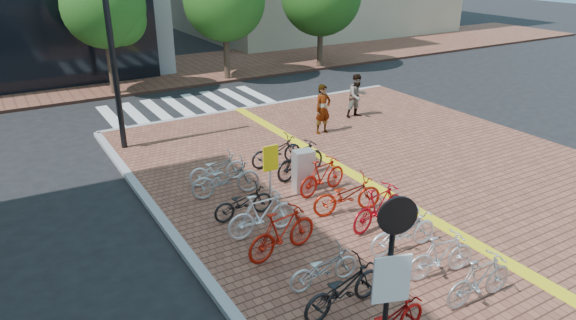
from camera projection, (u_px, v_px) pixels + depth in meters
ground at (384, 255)px, 12.03m from camera, size 120.00×120.00×0.00m
kerb_north at (259, 107)px, 22.94m from camera, size 14.00×0.25×0.15m
far_sidewalk at (136, 75)px, 28.66m from camera, size 70.00×8.00×0.15m
crosswalk at (190, 106)px, 23.37m from camera, size 7.50×4.00×0.01m
street_trees at (243, 1)px, 26.70m from camera, size 16.20×4.60×6.35m
bike_1 at (343, 288)px, 9.81m from camera, size 1.96×0.86×1.00m
bike_2 at (324, 268)px, 10.57m from camera, size 1.64×0.65×0.85m
bike_3 at (282, 232)px, 11.59m from camera, size 1.98×0.84×1.15m
bike_4 at (262, 214)px, 12.41m from camera, size 1.87×0.56×1.12m
bike_5 at (243, 202)px, 13.27m from camera, size 1.66×0.59×0.87m
bike_6 at (226, 179)px, 14.41m from camera, size 2.07×1.01×1.04m
bike_7 at (217, 168)px, 15.25m from camera, size 1.76×0.68×0.91m
bike_8 at (480, 279)px, 10.04m from camera, size 1.72×0.56×1.02m
bike_9 at (441, 255)px, 10.85m from camera, size 1.72×0.71×1.00m
bike_10 at (403, 232)px, 11.78m from camera, size 1.89×0.73×0.98m
bike_11 at (378, 207)px, 12.76m from camera, size 1.92×0.86×1.11m
bike_12 at (347, 195)px, 13.47m from camera, size 2.03×1.02×1.02m
bike_13 at (322, 176)px, 14.58m from camera, size 1.80×0.80×1.04m
bike_14 at (301, 160)px, 15.57m from camera, size 1.94×0.88×1.13m
bike_15 at (276, 151)px, 16.47m from camera, size 1.83×0.68×0.95m
pedestrian_a at (323, 109)px, 19.18m from camera, size 0.70×0.48×1.87m
pedestrian_b at (357, 96)px, 21.05m from camera, size 0.89×0.70×1.80m
utility_box at (303, 171)px, 14.67m from camera, size 0.61×0.48×1.24m
yellow_sign at (270, 163)px, 13.80m from camera, size 0.45×0.10×1.67m
notice_sign at (391, 269)px, 7.68m from camera, size 0.59×0.24×3.29m
traffic_light_pole at (56, 17)px, 15.65m from camera, size 3.56×1.37×6.62m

